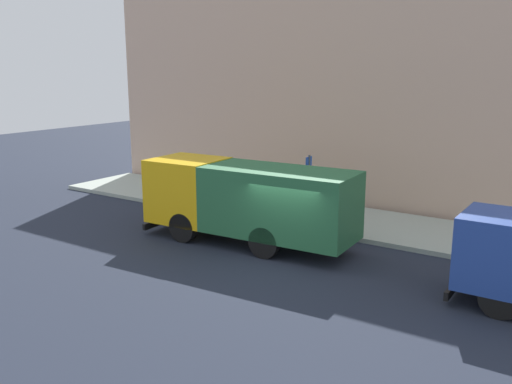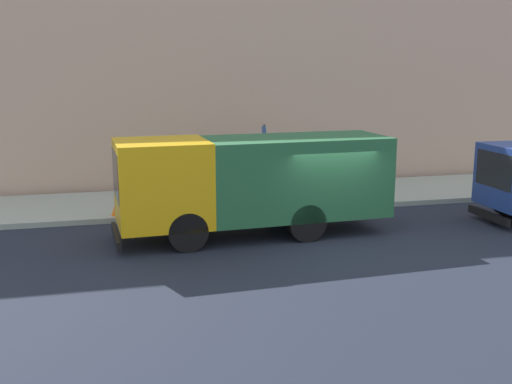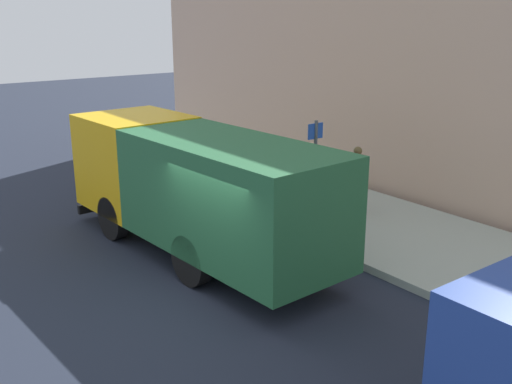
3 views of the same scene
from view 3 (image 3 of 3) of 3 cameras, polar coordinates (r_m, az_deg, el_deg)
name	(u,v)px [view 3 (image 3 of 3)]	position (r m, az deg, el deg)	size (l,w,h in m)	color
ground	(225,294)	(11.97, -2.98, -9.72)	(80.00, 80.00, 0.00)	#202634
sidewalk	(397,234)	(15.16, 13.28, -3.92)	(4.26, 30.00, 0.18)	#A4AFA3
building_facade	(480,30)	(16.37, 20.56, 14.27)	(0.50, 30.00, 9.81)	#CFA990
large_utility_truck	(195,184)	(13.37, -5.82, 0.72)	(2.73, 7.98, 2.87)	#EBAF11
pedestrian_walking	(357,177)	(16.10, 9.57, 1.41)	(0.46, 0.46, 1.78)	black
pedestrian_standing	(311,169)	(17.01, 5.29, 2.22)	(0.40, 0.40, 1.68)	#282420
traffic_cone_orange	(206,180)	(18.14, -4.76, 1.19)	(0.41, 0.41, 0.59)	orange
street_sign_post	(315,169)	(14.09, 5.63, 2.20)	(0.44, 0.08, 2.78)	#4C5156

